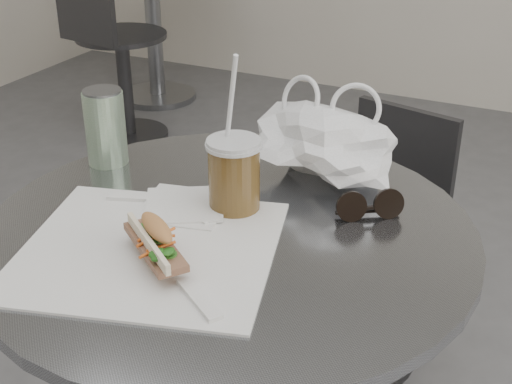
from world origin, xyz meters
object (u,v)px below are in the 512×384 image
at_px(bg_table, 153,11).
at_px(banh_mi, 156,243).
at_px(cafe_table, 231,366).
at_px(chair_far, 371,256).
at_px(sunglasses, 370,207).
at_px(iced_coffee, 234,174).
at_px(bg_chair, 117,68).
at_px(drink_can, 105,127).

xyz_separation_m(bg_table, banh_mi, (1.56, -2.33, 0.31)).
xyz_separation_m(cafe_table, banh_mi, (-0.04, -0.13, 0.31)).
distance_m(cafe_table, chair_far, 0.72).
height_order(banh_mi, sunglasses, banh_mi).
height_order(banh_mi, iced_coffee, iced_coffee).
bearing_deg(banh_mi, bg_chair, 165.43).
height_order(chair_far, sunglasses, sunglasses).
bearing_deg(bg_chair, drink_can, -45.30).
bearing_deg(bg_chair, cafe_table, -40.58).
bearing_deg(bg_table, banh_mi, -56.28).
bearing_deg(sunglasses, bg_table, 95.59).
bearing_deg(bg_chair, chair_far, -24.37).
bearing_deg(bg_table, drink_can, -58.22).
height_order(chair_far, drink_can, drink_can).
bearing_deg(drink_can, cafe_table, -20.42).
xyz_separation_m(banh_mi, sunglasses, (0.23, 0.25, -0.01)).
relative_size(cafe_table, bg_chair, 1.00).
bearing_deg(cafe_table, bg_table, 126.03).
relative_size(bg_chair, iced_coffee, 2.96).
distance_m(banh_mi, iced_coffee, 0.19).
bearing_deg(drink_can, bg_table, 121.78).
xyz_separation_m(chair_far, drink_can, (-0.34, -0.59, 0.51)).
bearing_deg(chair_far, banh_mi, 98.50).
xyz_separation_m(chair_far, sunglasses, (0.15, -0.58, 0.46)).
bearing_deg(bg_table, sunglasses, -49.36).
distance_m(bg_chair, banh_mi, 2.31).
relative_size(bg_table, bg_chair, 0.97).
xyz_separation_m(bg_table, iced_coffee, (1.58, -2.15, 0.34)).
bearing_deg(drink_can, chair_far, 59.61).
relative_size(cafe_table, chair_far, 1.14).
height_order(sunglasses, drink_can, drink_can).
distance_m(banh_mi, drink_can, 0.37).
xyz_separation_m(cafe_table, drink_can, (-0.31, 0.11, 0.34)).
height_order(bg_table, drink_can, drink_can).
bearing_deg(drink_can, sunglasses, 0.69).
bearing_deg(sunglasses, iced_coffee, 163.04).
bearing_deg(banh_mi, chair_far, 122.00).
bearing_deg(drink_can, banh_mi, -43.11).
bearing_deg(bg_chair, banh_mi, -43.61).
relative_size(chair_far, banh_mi, 3.59).
distance_m(chair_far, banh_mi, 0.96).
xyz_separation_m(banh_mi, iced_coffee, (0.02, 0.19, 0.03)).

